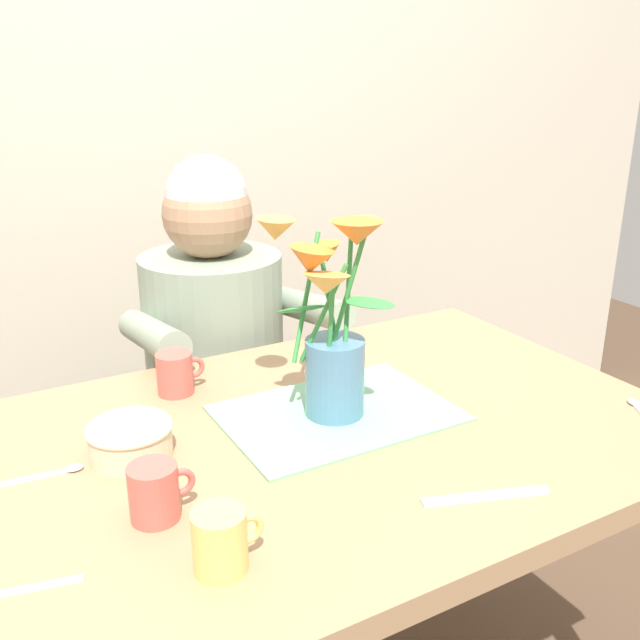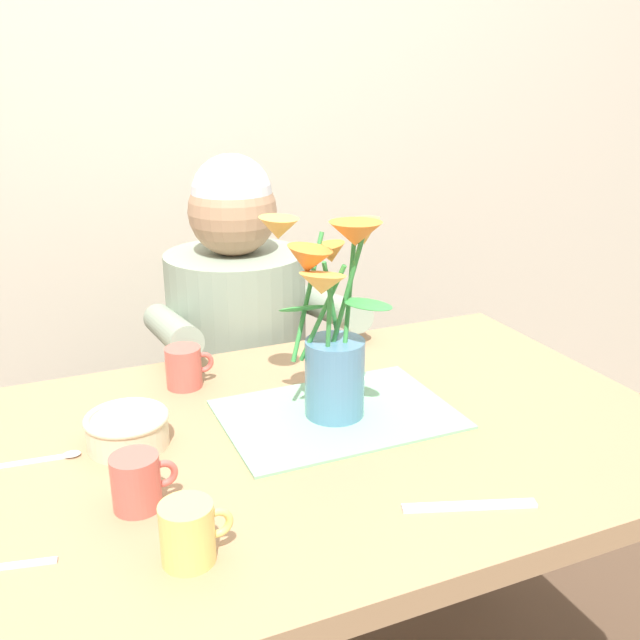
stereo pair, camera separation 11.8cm
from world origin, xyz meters
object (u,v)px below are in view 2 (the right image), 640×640
(tea_cup, at_px, (185,367))
(dinner_knife, at_px, (469,506))
(flower_vase, at_px, (331,324))
(ceramic_bowl, at_px, (127,429))
(seated_person, at_px, (240,382))
(coffee_cup, at_px, (189,533))
(ceramic_mug, at_px, (137,482))

(tea_cup, bearing_deg, dinner_knife, -63.68)
(flower_vase, bearing_deg, tea_cup, 132.49)
(flower_vase, distance_m, ceramic_bowl, 0.37)
(seated_person, relative_size, coffee_cup, 12.20)
(coffee_cup, xyz_separation_m, ceramic_mug, (-0.04, 0.14, 0.00))
(ceramic_bowl, bearing_deg, ceramic_mug, -94.39)
(ceramic_bowl, relative_size, tea_cup, 1.46)
(dinner_knife, xyz_separation_m, ceramic_mug, (-0.42, 0.19, 0.04))
(dinner_knife, distance_m, tea_cup, 0.62)
(flower_vase, bearing_deg, coffee_cup, -138.57)
(dinner_knife, distance_m, ceramic_mug, 0.46)
(tea_cup, height_order, ceramic_mug, same)
(flower_vase, height_order, dinner_knife, flower_vase)
(seated_person, bearing_deg, ceramic_bowl, -122.31)
(ceramic_bowl, bearing_deg, seated_person, 57.08)
(dinner_knife, bearing_deg, seated_person, 113.03)
(ceramic_bowl, bearing_deg, coffee_cup, -85.49)
(ceramic_mug, bearing_deg, dinner_knife, -23.63)
(ceramic_mug, bearing_deg, coffee_cup, -74.50)
(seated_person, distance_m, ceramic_bowl, 0.67)
(tea_cup, distance_m, coffee_cup, 0.52)
(flower_vase, height_order, coffee_cup, flower_vase)
(dinner_knife, bearing_deg, ceramic_bowl, 157.50)
(coffee_cup, bearing_deg, seated_person, 69.34)
(flower_vase, distance_m, coffee_cup, 0.44)
(flower_vase, relative_size, tea_cup, 3.81)
(seated_person, relative_size, tea_cup, 12.20)
(coffee_cup, relative_size, ceramic_mug, 1.00)
(ceramic_bowl, xyz_separation_m, ceramic_mug, (-0.01, -0.18, 0.01))
(coffee_cup, bearing_deg, dinner_knife, -6.67)
(dinner_knife, bearing_deg, flower_vase, 120.63)
(tea_cup, relative_size, ceramic_mug, 1.00)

